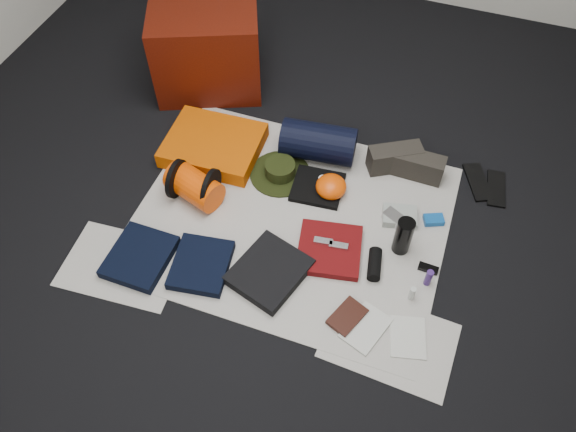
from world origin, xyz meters
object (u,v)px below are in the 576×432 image
(red_cabinet, at_px, (207,47))
(navy_duffel, at_px, (318,142))
(paperback_book, at_px, (347,317))
(stuff_sack, at_px, (194,186))
(compact_camera, at_px, (394,218))
(water_bottle, at_px, (403,236))
(sleeping_pad, at_px, (214,145))

(red_cabinet, height_order, navy_duffel, red_cabinet)
(red_cabinet, xyz_separation_m, paperback_book, (1.29, -1.34, -0.24))
(stuff_sack, bearing_deg, navy_duffel, 43.69)
(navy_duffel, relative_size, compact_camera, 3.63)
(red_cabinet, distance_m, navy_duffel, 0.95)
(paperback_book, bearing_deg, water_bottle, 95.05)
(stuff_sack, bearing_deg, water_bottle, 1.88)
(sleeping_pad, bearing_deg, stuff_sack, -82.52)
(red_cabinet, relative_size, compact_camera, 5.50)
(stuff_sack, xyz_separation_m, water_bottle, (1.12, 0.04, 0.02))
(red_cabinet, distance_m, sleeping_pad, 0.66)
(navy_duffel, distance_m, water_bottle, 0.75)
(red_cabinet, relative_size, water_bottle, 2.86)
(compact_camera, bearing_deg, paperback_book, -70.11)
(stuff_sack, height_order, water_bottle, water_bottle)
(compact_camera, height_order, paperback_book, compact_camera)
(stuff_sack, height_order, compact_camera, stuff_sack)
(red_cabinet, distance_m, compact_camera, 1.56)
(compact_camera, xyz_separation_m, paperback_book, (-0.08, -0.62, -0.01))
(water_bottle, height_order, compact_camera, water_bottle)
(sleeping_pad, height_order, stuff_sack, stuff_sack)
(navy_duffel, relative_size, paperback_book, 2.30)
(stuff_sack, xyz_separation_m, paperback_book, (0.97, -0.43, -0.07))
(compact_camera, distance_m, paperback_book, 0.63)
(red_cabinet, bearing_deg, water_bottle, -54.14)
(sleeping_pad, height_order, compact_camera, sleeping_pad)
(red_cabinet, height_order, compact_camera, red_cabinet)
(sleeping_pad, distance_m, navy_duffel, 0.60)
(stuff_sack, distance_m, navy_duffel, 0.74)
(stuff_sack, bearing_deg, red_cabinet, 109.21)
(sleeping_pad, distance_m, stuff_sack, 0.35)
(navy_duffel, bearing_deg, paperback_book, -71.08)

